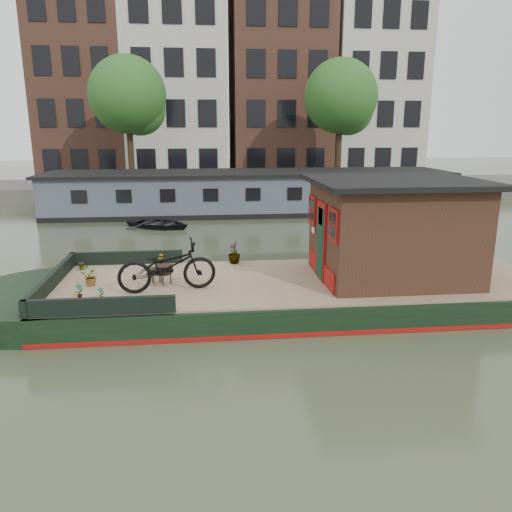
{
  "coord_description": "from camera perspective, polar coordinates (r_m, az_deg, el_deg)",
  "views": [
    {
      "loc": [
        -2.42,
        -11.5,
        4.24
      ],
      "look_at": [
        -1.11,
        0.5,
        1.14
      ],
      "focal_mm": 35.0,
      "sensor_mm": 36.0,
      "label": 1
    }
  ],
  "objects": [
    {
      "name": "cabin",
      "position": [
        12.61,
        15.35,
        3.09
      ],
      "size": [
        4.0,
        3.5,
        2.42
      ],
      "color": "black",
      "rests_on": "houseboat_deck"
    },
    {
      "name": "ground",
      "position": [
        12.49,
        5.35,
        -5.5
      ],
      "size": [
        120.0,
        120.0,
        0.0
      ],
      "primitive_type": "plane",
      "color": "#303A25",
      "rests_on": "ground"
    },
    {
      "name": "houseboat_deck",
      "position": [
        12.29,
        5.42,
        -2.76
      ],
      "size": [
        11.8,
        3.8,
        0.05
      ],
      "primitive_type": "cube",
      "color": "#9C8460",
      "rests_on": "houseboat_hull"
    },
    {
      "name": "potted_plant_e",
      "position": [
        11.18,
        -17.32,
        -4.18
      ],
      "size": [
        0.19,
        0.18,
        0.31
      ],
      "primitive_type": "imported",
      "rotation": [
        0.0,
        0.0,
        0.65
      ],
      "color": "brown",
      "rests_on": "houseboat_deck"
    },
    {
      "name": "potted_plant_c",
      "position": [
        12.31,
        -18.46,
        -2.24
      ],
      "size": [
        0.53,
        0.52,
        0.45
      ],
      "primitive_type": "imported",
      "rotation": [
        0.0,
        0.0,
        3.78
      ],
      "color": "maroon",
      "rests_on": "houseboat_deck"
    },
    {
      "name": "tree_right",
      "position": [
        31.79,
        9.87,
        17.19
      ],
      "size": [
        4.4,
        4.4,
        7.4
      ],
      "color": "#332316",
      "rests_on": "quay"
    },
    {
      "name": "bow_bulwark",
      "position": [
        12.29,
        -18.43,
        -2.5
      ],
      "size": [
        3.0,
        4.0,
        0.35
      ],
      "color": "black",
      "rests_on": "houseboat_deck"
    },
    {
      "name": "far_houseboat",
      "position": [
        25.82,
        -0.79,
        7.13
      ],
      "size": [
        20.4,
        4.4,
        2.11
      ],
      "color": "#444A5B",
      "rests_on": "ground"
    },
    {
      "name": "tree_left",
      "position": [
        30.87,
        -14.17,
        17.06
      ],
      "size": [
        4.4,
        4.4,
        7.4
      ],
      "color": "#332316",
      "rests_on": "quay"
    },
    {
      "name": "houseboat_hull",
      "position": [
        12.21,
        -0.78,
        -4.55
      ],
      "size": [
        14.01,
        4.02,
        0.6
      ],
      "color": "black",
      "rests_on": "ground"
    },
    {
      "name": "bollard_stbd",
      "position": [
        10.72,
        -18.14,
        -5.38
      ],
      "size": [
        0.17,
        0.17,
        0.19
      ],
      "primitive_type": "cylinder",
      "color": "black",
      "rests_on": "houseboat_deck"
    },
    {
      "name": "quay",
      "position": [
        32.31,
        -1.89,
        7.66
      ],
      "size": [
        60.0,
        6.0,
        0.9
      ],
      "primitive_type": "cube",
      "color": "#47443F",
      "rests_on": "ground"
    },
    {
      "name": "bollard_port",
      "position": [
        13.81,
        -19.32,
        -1.11
      ],
      "size": [
        0.16,
        0.16,
        0.18
      ],
      "primitive_type": "cylinder",
      "color": "black",
      "rests_on": "houseboat_deck"
    },
    {
      "name": "potted_plant_b",
      "position": [
        13.58,
        -10.83,
        -0.47
      ],
      "size": [
        0.21,
        0.23,
        0.33
      ],
      "primitive_type": "imported",
      "rotation": [
        0.0,
        0.0,
        2.1
      ],
      "color": "brown",
      "rests_on": "houseboat_deck"
    },
    {
      "name": "potted_plant_d",
      "position": [
        13.63,
        -2.52,
        0.42
      ],
      "size": [
        0.4,
        0.4,
        0.6
      ],
      "primitive_type": "imported",
      "rotation": [
        0.0,
        0.0,
        4.92
      ],
      "color": "brown",
      "rests_on": "houseboat_deck"
    },
    {
      "name": "townhouse_row",
      "position": [
        39.25,
        -2.58,
        19.74
      ],
      "size": [
        27.25,
        8.0,
        16.5
      ],
      "color": "brown",
      "rests_on": "ground"
    },
    {
      "name": "dinghy",
      "position": [
        22.32,
        -11.06,
        3.98
      ],
      "size": [
        3.6,
        3.31,
        0.61
      ],
      "primitive_type": "imported",
      "rotation": [
        0.0,
        0.0,
        1.04
      ],
      "color": "black",
      "rests_on": "ground"
    },
    {
      "name": "bicycle",
      "position": [
        11.41,
        -10.13,
        -1.14
      ],
      "size": [
        2.29,
        1.1,
        1.15
      ],
      "primitive_type": "imported",
      "rotation": [
        0.0,
        0.0,
        1.73
      ],
      "color": "black",
      "rests_on": "houseboat_deck"
    },
    {
      "name": "brazier_front",
      "position": [
        12.0,
        -10.38,
        -2.1
      ],
      "size": [
        0.55,
        0.55,
        0.46
      ],
      "primitive_type": null,
      "rotation": [
        0.0,
        0.0,
        -0.35
      ],
      "color": "black",
      "rests_on": "houseboat_deck"
    },
    {
      "name": "potted_plant_a",
      "position": [
        11.44,
        -19.56,
        -3.8
      ],
      "size": [
        0.23,
        0.22,
        0.36
      ],
      "primitive_type": "imported",
      "rotation": [
        0.0,
        0.0,
        0.66
      ],
      "color": "#98442B",
      "rests_on": "houseboat_deck"
    },
    {
      "name": "brazier_rear",
      "position": [
        12.13,
        -11.46,
        -2.22
      ],
      "size": [
        0.43,
        0.43,
        0.36
      ],
      "primitive_type": null,
      "rotation": [
        0.0,
        0.0,
        0.35
      ],
      "color": "black",
      "rests_on": "houseboat_deck"
    }
  ]
}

